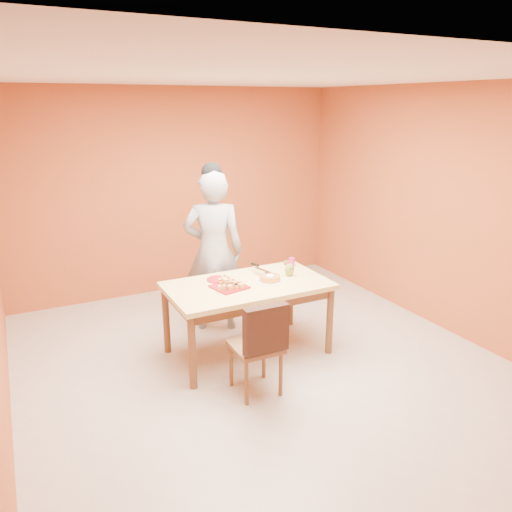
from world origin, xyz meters
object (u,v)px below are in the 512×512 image
checker_tin (289,263)px  egg_ornament (290,270)px  dining_chair (257,345)px  red_dinner_plate (217,279)px  person (214,252)px  magenta_glass (292,262)px  dining_table (248,292)px  pastry_platter (229,287)px  sponge_cake (270,278)px

checker_tin → egg_ornament: bearing=-119.1°
dining_chair → red_dinner_plate: bearing=89.3°
egg_ornament → checker_tin: bearing=54.9°
red_dinner_plate → checker_tin: 0.91m
person → checker_tin: person is taller
red_dinner_plate → checker_tin: size_ratio=1.97×
red_dinner_plate → magenta_glass: magenta_glass is taller
egg_ornament → dining_table: bearing=175.7°
red_dinner_plate → magenta_glass: size_ratio=2.35×
dining_chair → pastry_platter: (0.05, 0.68, 0.30)m
pastry_platter → dining_chair: bearing=-93.9°
dining_chair → magenta_glass: (0.94, 0.99, 0.34)m
sponge_cake → magenta_glass: 0.56m
sponge_cake → dining_chair: bearing=-126.4°
pastry_platter → checker_tin: bearing=22.9°
dining_table → red_dinner_plate: bearing=134.2°
dining_chair → egg_ornament: 1.10m
pastry_platter → red_dinner_plate: 0.26m
person → pastry_platter: (-0.15, -0.76, -0.14)m
egg_ornament → magenta_glass: size_ratio=1.38×
pastry_platter → sponge_cake: bearing=-3.4°
egg_ornament → dining_chair: bearing=-142.3°
dining_table → pastry_platter: 0.23m
dining_table → dining_chair: (-0.26, -0.70, -0.20)m
checker_tin → person: bearing=152.4°
pastry_platter → sponge_cake: sponge_cake is taller
person → sponge_cake: 0.84m
dining_chair → checker_tin: 1.44m
dining_table → dining_chair: dining_chair is taller
dining_table → red_dinner_plate: red_dinner_plate is taller
dining_chair → egg_ornament: dining_chair is taller
egg_ornament → pastry_platter: bearing=177.2°
person → dining_table: bearing=117.6°
dining_chair → sponge_cake: 0.88m
egg_ornament → checker_tin: size_ratio=1.16×
pastry_platter → red_dinner_plate: (-0.02, 0.26, -0.00)m
person → pastry_platter: person is taller
red_dinner_plate → magenta_glass: bearing=3.1°
sponge_cake → pastry_platter: bearing=176.6°
pastry_platter → magenta_glass: (0.89, 0.31, 0.04)m
pastry_platter → person: bearing=78.8°
red_dinner_plate → sponge_cake: size_ratio=1.03×
pastry_platter → red_dinner_plate: size_ratio=1.36×
person → egg_ornament: bearing=150.4°
pastry_platter → checker_tin: checker_tin is taller
checker_tin → dining_chair: bearing=-131.6°
dining_table → sponge_cake: bearing=-12.8°
dining_table → pastry_platter: bearing=-173.1°
dining_table → egg_ornament: 0.52m
dining_table → checker_tin: (0.68, 0.35, 0.11)m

